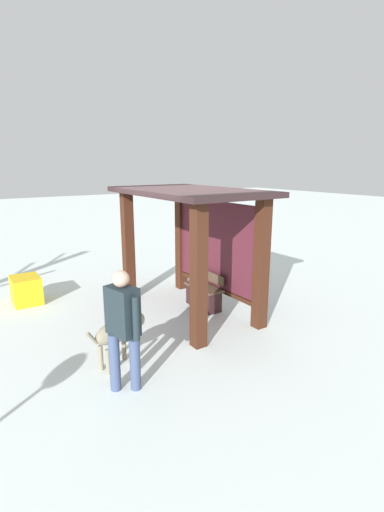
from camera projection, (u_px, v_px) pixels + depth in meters
name	position (u px, v px, depth m)	size (l,w,h in m)	color
ground_plane	(188.00, 311.00, 7.59)	(60.00, 60.00, 0.00)	silver
bus_shelter	(195.00, 225.00, 7.27)	(3.26, 1.92, 2.46)	#3E1E12
bench_left_inside	(204.00, 292.00, 7.73)	(0.93, 0.37, 0.75)	#4E3B2C
person_walking	(123.00, 322.00, 4.73)	(0.61, 0.40, 1.64)	#1D292F
dog	(119.00, 332.00, 5.44)	(0.45, 0.98, 0.73)	gray
grit_bin	(26.00, 290.00, 7.99)	(0.70, 0.56, 0.58)	yellow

